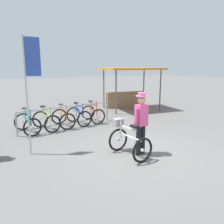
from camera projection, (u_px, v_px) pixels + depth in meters
ground_plane at (140, 153)px, 6.40m from camera, size 80.00×80.00×0.00m
bike_rack_rail at (67, 111)px, 8.89m from camera, size 3.90×0.37×0.88m
racked_bike_teal at (27, 123)px, 8.21m from camera, size 0.78×1.17×0.97m
racked_bike_lime at (46, 121)px, 8.62m from camera, size 0.85×1.21×0.98m
racked_bike_orange at (63, 118)px, 9.03m from camera, size 0.69×1.13×0.98m
racked_bike_blue at (79, 116)px, 9.45m from camera, size 0.71×1.13×0.97m
racked_bike_red at (93, 114)px, 9.86m from camera, size 0.71×1.13×0.97m
featured_bicycle at (128, 140)px, 6.16m from camera, size 0.72×1.19×0.97m
person_with_featured_bike at (141, 121)px, 6.15m from camera, size 0.52×0.32×1.72m
market_stall at (129, 84)px, 12.85m from camera, size 3.47×2.82×2.30m
banner_flag at (30, 73)px, 5.94m from camera, size 0.45×0.05×3.20m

